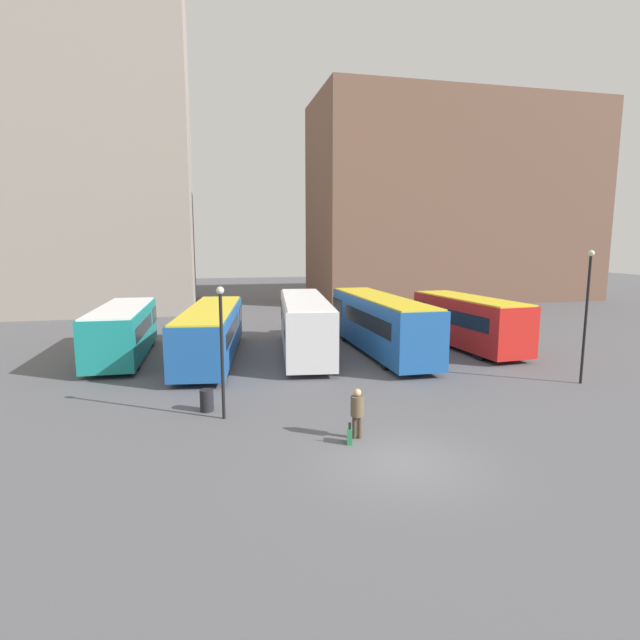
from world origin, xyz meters
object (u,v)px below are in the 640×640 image
bus_2 (304,323)px  lamp_post_1 (587,307)px  bus_0 (123,330)px  lamp_post_0 (222,341)px  bus_3 (380,322)px  traveler (357,409)px  trash_bin (207,400)px  bus_1 (211,331)px  bus_4 (468,321)px  suitcase (350,435)px

bus_2 → lamp_post_1: 14.48m
bus_0 → lamp_post_0: 12.52m
bus_3 → traveler: bus_3 is taller
traveler → trash_bin: size_ratio=2.00×
bus_0 → lamp_post_0: lamp_post_0 is taller
traveler → lamp_post_1: bearing=-56.4°
traveler → trash_bin: bearing=66.7°
trash_bin → bus_2: bearing=58.0°
bus_1 → bus_4: bus_4 is taller
bus_1 → lamp_post_0: bearing=-170.7°
bus_4 → lamp_post_1: bearing=-176.3°
bus_0 → lamp_post_0: bearing=-154.5°
lamp_post_1 → trash_bin: lamp_post_1 is taller
lamp_post_0 → bus_3: bearing=44.9°
traveler → lamp_post_0: size_ratio=0.35×
bus_1 → lamp_post_0: (0.27, -9.96, 1.35)m
lamp_post_1 → traveler: bearing=-161.9°
bus_2 → trash_bin: size_ratio=13.65×
bus_1 → lamp_post_0: 10.05m
lamp_post_1 → bus_1: bearing=151.6°
suitcase → lamp_post_0: 5.73m
bus_3 → lamp_post_1: 10.94m
bus_0 → lamp_post_0: size_ratio=1.97×
bus_4 → traveler: 16.25m
bus_1 → bus_4: size_ratio=1.33×
bus_1 → suitcase: (4.14, -13.23, -1.32)m
lamp_post_1 → trash_bin: 17.16m
suitcase → lamp_post_1: bearing=-55.4°
bus_2 → traveler: bus_2 is taller
bus_0 → suitcase: size_ratio=12.76×
traveler → lamp_post_0: (-4.24, 2.90, 1.92)m
bus_4 → trash_bin: bus_4 is taller
bus_0 → bus_1: bearing=-104.7°
bus_3 → bus_4: bus_3 is taller
bus_3 → bus_4: bearing=-91.5°
bus_0 → lamp_post_1: bearing=-114.5°
suitcase → trash_bin: bearing=62.0°
bus_3 → lamp_post_0: 13.34m
suitcase → lamp_post_0: lamp_post_0 is taller
bus_3 → bus_4: size_ratio=1.33×
bus_3 → trash_bin: 13.14m
lamp_post_1 → bus_3: bearing=129.4°
lamp_post_0 → bus_0: bearing=114.3°
bus_1 → traveler: 13.63m
bus_4 → suitcase: size_ratio=12.30×
bus_2 → lamp_post_1: size_ratio=1.90×
lamp_post_0 → bus_2: bearing=63.3°
bus_3 → traveler: (-5.17, -12.28, -0.81)m
traveler → lamp_post_1: (12.03, 3.93, 2.56)m
bus_1 → suitcase: 13.92m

